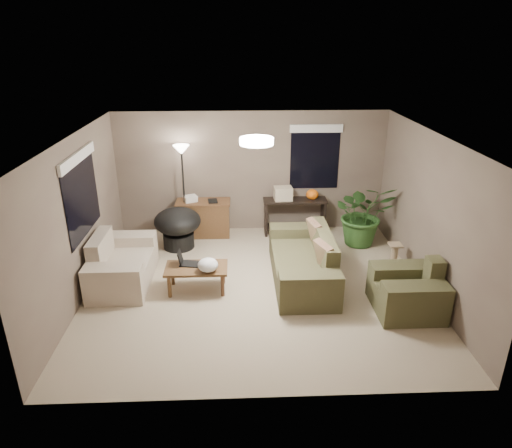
{
  "coord_description": "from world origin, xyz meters",
  "views": [
    {
      "loc": [
        -0.29,
        -6.58,
        3.87
      ],
      "look_at": [
        0.0,
        0.2,
        1.05
      ],
      "focal_mm": 32.0,
      "sensor_mm": 36.0,
      "label": 1
    }
  ],
  "objects_px": {
    "armchair": "(408,292)",
    "coffee_table": "(196,270)",
    "main_sofa": "(304,263)",
    "desk": "(204,218)",
    "papasan_chair": "(178,225)",
    "houseplant": "(363,220)",
    "loveseat": "(121,266)",
    "floor_lamp": "(182,161)",
    "cat_scratching_post": "(394,259)",
    "console_table": "(295,214)"
  },
  "relations": [
    {
      "from": "armchair",
      "to": "coffee_table",
      "type": "xyz_separation_m",
      "value": [
        -3.22,
        0.71,
        0.06
      ]
    },
    {
      "from": "main_sofa",
      "to": "desk",
      "type": "bearing_deg",
      "value": 133.33
    },
    {
      "from": "papasan_chair",
      "to": "houseplant",
      "type": "relative_size",
      "value": 0.79
    },
    {
      "from": "loveseat",
      "to": "floor_lamp",
      "type": "distance_m",
      "value": 2.44
    },
    {
      "from": "main_sofa",
      "to": "floor_lamp",
      "type": "height_order",
      "value": "floor_lamp"
    },
    {
      "from": "loveseat",
      "to": "desk",
      "type": "bearing_deg",
      "value": 56.08
    },
    {
      "from": "floor_lamp",
      "to": "cat_scratching_post",
      "type": "bearing_deg",
      "value": -23.25
    },
    {
      "from": "main_sofa",
      "to": "floor_lamp",
      "type": "relative_size",
      "value": 1.15
    },
    {
      "from": "houseplant",
      "to": "cat_scratching_post",
      "type": "height_order",
      "value": "houseplant"
    },
    {
      "from": "main_sofa",
      "to": "cat_scratching_post",
      "type": "bearing_deg",
      "value": 9.12
    },
    {
      "from": "loveseat",
      "to": "coffee_table",
      "type": "relative_size",
      "value": 1.6
    },
    {
      "from": "houseplant",
      "to": "cat_scratching_post",
      "type": "distance_m",
      "value": 1.19
    },
    {
      "from": "console_table",
      "to": "floor_lamp",
      "type": "xyz_separation_m",
      "value": [
        -2.25,
        -0.05,
        1.16
      ]
    },
    {
      "from": "armchair",
      "to": "cat_scratching_post",
      "type": "bearing_deg",
      "value": 80.77
    },
    {
      "from": "main_sofa",
      "to": "houseplant",
      "type": "bearing_deg",
      "value": 45.89
    },
    {
      "from": "console_table",
      "to": "floor_lamp",
      "type": "bearing_deg",
      "value": -178.65
    },
    {
      "from": "console_table",
      "to": "houseplant",
      "type": "height_order",
      "value": "houseplant"
    },
    {
      "from": "loveseat",
      "to": "papasan_chair",
      "type": "xyz_separation_m",
      "value": [
        0.8,
        1.32,
        0.17
      ]
    },
    {
      "from": "desk",
      "to": "cat_scratching_post",
      "type": "bearing_deg",
      "value": -25.79
    },
    {
      "from": "cat_scratching_post",
      "to": "armchair",
      "type": "bearing_deg",
      "value": -99.23
    },
    {
      "from": "main_sofa",
      "to": "armchair",
      "type": "height_order",
      "value": "same"
    },
    {
      "from": "houseplant",
      "to": "console_table",
      "type": "bearing_deg",
      "value": 155.77
    },
    {
      "from": "coffee_table",
      "to": "desk",
      "type": "relative_size",
      "value": 0.91
    },
    {
      "from": "coffee_table",
      "to": "papasan_chair",
      "type": "bearing_deg",
      "value": 106.28
    },
    {
      "from": "main_sofa",
      "to": "cat_scratching_post",
      "type": "relative_size",
      "value": 4.4
    },
    {
      "from": "loveseat",
      "to": "console_table",
      "type": "relative_size",
      "value": 1.23
    },
    {
      "from": "cat_scratching_post",
      "to": "main_sofa",
      "type": "bearing_deg",
      "value": -170.88
    },
    {
      "from": "loveseat",
      "to": "coffee_table",
      "type": "height_order",
      "value": "loveseat"
    },
    {
      "from": "desk",
      "to": "houseplant",
      "type": "bearing_deg",
      "value": -9.8
    },
    {
      "from": "coffee_table",
      "to": "papasan_chair",
      "type": "height_order",
      "value": "papasan_chair"
    },
    {
      "from": "papasan_chair",
      "to": "cat_scratching_post",
      "type": "height_order",
      "value": "papasan_chair"
    },
    {
      "from": "main_sofa",
      "to": "houseplant",
      "type": "relative_size",
      "value": 1.72
    },
    {
      "from": "houseplant",
      "to": "cat_scratching_post",
      "type": "relative_size",
      "value": 2.56
    },
    {
      "from": "coffee_table",
      "to": "desk",
      "type": "distance_m",
      "value": 2.22
    },
    {
      "from": "coffee_table",
      "to": "floor_lamp",
      "type": "height_order",
      "value": "floor_lamp"
    },
    {
      "from": "papasan_chair",
      "to": "houseplant",
      "type": "distance_m",
      "value": 3.62
    },
    {
      "from": "console_table",
      "to": "papasan_chair",
      "type": "relative_size",
      "value": 1.29
    },
    {
      "from": "main_sofa",
      "to": "loveseat",
      "type": "bearing_deg",
      "value": 179.2
    },
    {
      "from": "desk",
      "to": "papasan_chair",
      "type": "bearing_deg",
      "value": -129.48
    },
    {
      "from": "armchair",
      "to": "coffee_table",
      "type": "height_order",
      "value": "armchair"
    },
    {
      "from": "desk",
      "to": "main_sofa",
      "type": "bearing_deg",
      "value": -46.67
    },
    {
      "from": "cat_scratching_post",
      "to": "desk",
      "type": "bearing_deg",
      "value": 154.21
    },
    {
      "from": "cat_scratching_post",
      "to": "coffee_table",
      "type": "bearing_deg",
      "value": -170.75
    },
    {
      "from": "loveseat",
      "to": "armchair",
      "type": "bearing_deg",
      "value": -13.09
    },
    {
      "from": "main_sofa",
      "to": "desk",
      "type": "distance_m",
      "value": 2.65
    },
    {
      "from": "floor_lamp",
      "to": "coffee_table",
      "type": "bearing_deg",
      "value": -79.88
    },
    {
      "from": "desk",
      "to": "houseplant",
      "type": "distance_m",
      "value": 3.21
    },
    {
      "from": "coffee_table",
      "to": "desk",
      "type": "bearing_deg",
      "value": 90.57
    },
    {
      "from": "coffee_table",
      "to": "floor_lamp",
      "type": "bearing_deg",
      "value": 100.12
    },
    {
      "from": "armchair",
      "to": "floor_lamp",
      "type": "relative_size",
      "value": 0.52
    }
  ]
}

